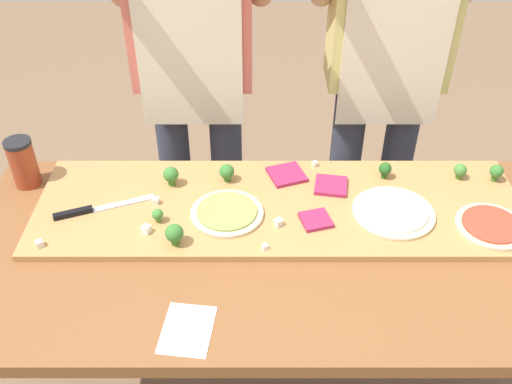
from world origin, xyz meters
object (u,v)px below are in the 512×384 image
object	(u,v)px
broccoli_floret_center_right	(496,172)
broccoli_floret_back_right	(157,215)
pizza_slice_far_left	(331,186)
sauce_jar	(23,163)
pizza_whole_white_garlic	(393,212)
cheese_crumble_b	(278,222)
cheese_crumble_e	(39,244)
pizza_slice_center	(315,220)
broccoli_floret_front_mid	(171,175)
broccoli_floret_back_left	(385,169)
pizza_whole_tomato_red	(491,226)
recipe_note	(187,330)
broccoli_floret_back_mid	(226,172)
cook_right	(387,55)
broccoli_floret_center_left	(174,234)
pizza_slice_far_right	(286,175)
cheese_crumble_d	(265,247)
cheese_crumble_a	(314,164)
cook_left	(192,55)
cheese_crumble_c	(155,201)
chefs_knife	(90,210)
broccoli_floret_front_left	(460,170)
pizza_whole_pesto_green	(227,213)
cheese_crumble_f	(146,229)
prep_table	(280,268)

from	to	relation	value
broccoli_floret_center_right	broccoli_floret_back_right	world-z (taller)	broccoli_floret_center_right
pizza_slice_far_left	sauce_jar	xyz separation A→B (m)	(-0.93, 0.05, 0.05)
pizza_whole_white_garlic	broccoli_floret_back_right	xyz separation A→B (m)	(-0.67, -0.03, 0.02)
cheese_crumble_b	cheese_crumble_e	size ratio (longest dim) A/B	1.10
pizza_slice_center	broccoli_floret_front_mid	size ratio (longest dim) A/B	1.30
broccoli_floret_back_left	sauce_jar	bearing A→B (deg)	-179.83
pizza_whole_tomato_red	recipe_note	distance (m)	0.88
broccoli_floret_back_mid	broccoli_floret_back_left	world-z (taller)	broccoli_floret_back_mid
pizza_slice_center	cook_right	distance (m)	0.69
broccoli_floret_front_mid	broccoli_floret_back_left	xyz separation A→B (m)	(0.65, 0.04, -0.00)
broccoli_floret_center_left	cook_right	world-z (taller)	cook_right
broccoli_floret_center_left	broccoli_floret_back_left	bearing A→B (deg)	25.96
broccoli_floret_back_left	cook_right	bearing A→B (deg)	82.76
pizza_slice_far_right	cheese_crumble_d	xyz separation A→B (m)	(-0.07, -0.33, 0.00)
pizza_whole_white_garlic	pizza_slice_far_left	bearing A→B (deg)	142.69
cheese_crumble_a	cook_left	world-z (taller)	cook_left
broccoli_floret_center_right	broccoli_floret_front_mid	xyz separation A→B (m)	(-0.99, -0.02, 0.00)
pizza_slice_far_left	cheese_crumble_c	distance (m)	0.53
chefs_knife	cook_right	size ratio (longest dim) A/B	0.17
pizza_slice_center	broccoli_floret_front_left	bearing A→B (deg)	24.11
cheese_crumble_a	sauce_jar	bearing A→B (deg)	-175.73
broccoli_floret_back_left	broccoli_floret_front_left	size ratio (longest dim) A/B	1.07
pizza_whole_tomato_red	recipe_note	size ratio (longest dim) A/B	1.30
pizza_whole_tomato_red	cook_left	distance (m)	1.09
pizza_slice_far_right	broccoli_floret_front_left	world-z (taller)	broccoli_floret_front_left
cook_left	pizza_whole_pesto_green	bearing A→B (deg)	-76.90
broccoli_floret_center_right	broccoli_floret_center_left	world-z (taller)	broccoli_floret_center_left
cheese_crumble_d	cheese_crumble_f	world-z (taller)	cheese_crumble_f
chefs_knife	pizza_whole_white_garlic	distance (m)	0.87
chefs_knife	pizza_slice_far_left	world-z (taller)	chefs_knife
pizza_whole_white_garlic	cheese_crumble_a	distance (m)	0.31
cheese_crumble_b	broccoli_floret_center_left	bearing A→B (deg)	-164.83
cheese_crumble_a	cook_right	distance (m)	0.47
pizza_slice_far_right	cook_right	distance (m)	0.56
cheese_crumble_b	cheese_crumble_c	xyz separation A→B (m)	(-0.36, 0.10, -0.00)
pizza_slice_far_left	broccoli_floret_back_left	size ratio (longest dim) A/B	1.77
cheese_crumble_a	recipe_note	world-z (taller)	cheese_crumble_a
pizza_whole_tomato_red	cheese_crumble_c	world-z (taller)	cheese_crumble_c
prep_table	cook_left	distance (m)	0.80
pizza_whole_white_garlic	recipe_note	size ratio (longest dim) A/B	1.57
pizza_whole_tomato_red	pizza_slice_center	size ratio (longest dim) A/B	2.44
pizza_whole_white_garlic	pizza_whole_tomato_red	xyz separation A→B (m)	(0.26, -0.06, 0.00)
broccoli_floret_back_mid	broccoli_floret_back_left	distance (m)	0.49
broccoli_floret_back_mid	cheese_crumble_c	distance (m)	0.23
pizza_slice_far_left	cheese_crumble_d	size ratio (longest dim) A/B	6.74
pizza_slice_far_right	pizza_slice_center	bearing A→B (deg)	-71.41
pizza_slice_far_right	broccoli_floret_back_mid	bearing A→B (deg)	-172.98
cheese_crumble_a	cheese_crumble_e	distance (m)	0.85
broccoli_floret_center_right	recipe_note	world-z (taller)	broccoli_floret_center_right
cheese_crumble_f	cook_left	xyz separation A→B (m)	(0.09, 0.64, 0.22)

